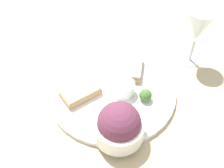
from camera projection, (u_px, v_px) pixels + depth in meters
ground_plane at (112, 92)px, 0.76m from camera, size 4.00×4.00×0.00m
dinner_plate at (112, 91)px, 0.75m from camera, size 0.34×0.34×0.01m
salad_bowl at (119, 125)px, 0.62m from camera, size 0.12×0.12×0.10m
sauce_ramekin at (124, 88)px, 0.72m from camera, size 0.06×0.06×0.04m
cheese_toast_near at (80, 92)px, 0.72m from camera, size 0.11×0.08×0.03m
cheese_toast_far at (133, 69)px, 0.78m from camera, size 0.11×0.09×0.03m
wine_glass at (198, 28)px, 0.75m from camera, size 0.08×0.08×0.17m
garnish at (145, 95)px, 0.71m from camera, size 0.03×0.03×0.03m
napkin at (10, 156)px, 0.63m from camera, size 0.18×0.20×0.01m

